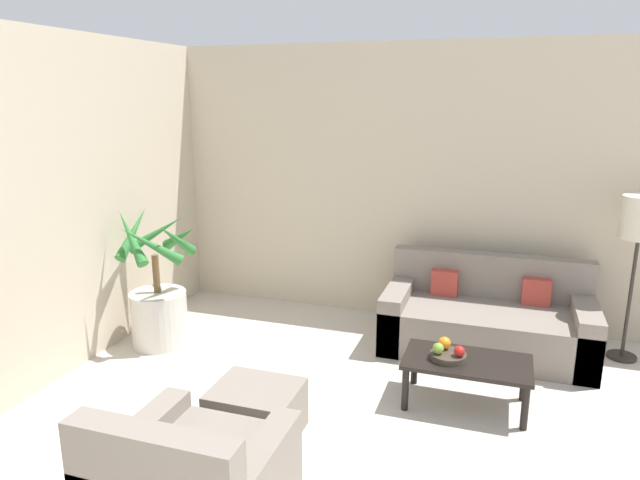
{
  "coord_description": "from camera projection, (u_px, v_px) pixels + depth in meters",
  "views": [
    {
      "loc": [
        -0.02,
        0.4,
        2.21
      ],
      "look_at": [
        -1.51,
        4.9,
        1.0
      ],
      "focal_mm": 32.0,
      "sensor_mm": 36.0,
      "label": 1
    }
  ],
  "objects": [
    {
      "name": "fruit_bowl",
      "position": [
        448.0,
        356.0,
        4.11
      ],
      "size": [
        0.26,
        0.26,
        0.05
      ],
      "color": "#42382D",
      "rests_on": "coffee_table"
    },
    {
      "name": "coffee_table",
      "position": [
        467.0,
        366.0,
        4.11
      ],
      "size": [
        0.9,
        0.5,
        0.36
      ],
      "color": "black",
      "rests_on": "ground_plane"
    },
    {
      "name": "ottoman",
      "position": [
        256.0,
        411.0,
        3.78
      ],
      "size": [
        0.57,
        0.48,
        0.34
      ],
      "color": "gray",
      "rests_on": "ground_plane"
    },
    {
      "name": "sofa_loveseat",
      "position": [
        486.0,
        321.0,
        5.05
      ],
      "size": [
        1.78,
        0.87,
        0.8
      ],
      "color": "gray",
      "rests_on": "ground_plane"
    },
    {
      "name": "floor_lamp",
      "position": [
        640.0,
        225.0,
        4.64
      ],
      "size": [
        0.32,
        0.32,
        1.42
      ],
      "color": "#2D2823",
      "rests_on": "ground_plane"
    },
    {
      "name": "apple_red",
      "position": [
        459.0,
        351.0,
        4.05
      ],
      "size": [
        0.08,
        0.08,
        0.08
      ],
      "color": "red",
      "rests_on": "fruit_bowl"
    },
    {
      "name": "orange_fruit",
      "position": [
        444.0,
        343.0,
        4.17
      ],
      "size": [
        0.09,
        0.09,
        0.09
      ],
      "color": "orange",
      "rests_on": "fruit_bowl"
    },
    {
      "name": "potted_palm",
      "position": [
        158.0,
        301.0,
        5.12
      ],
      "size": [
        0.76,
        0.77,
        1.26
      ],
      "color": "beige",
      "rests_on": "ground_plane"
    },
    {
      "name": "apple_green",
      "position": [
        438.0,
        348.0,
        4.09
      ],
      "size": [
        0.08,
        0.08,
        0.08
      ],
      "color": "olive",
      "rests_on": "fruit_bowl"
    },
    {
      "name": "wall_back",
      "position": [
        509.0,
        190.0,
        5.31
      ],
      "size": [
        8.22,
        0.06,
        2.7
      ],
      "color": "beige",
      "rests_on": "ground_plane"
    }
  ]
}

